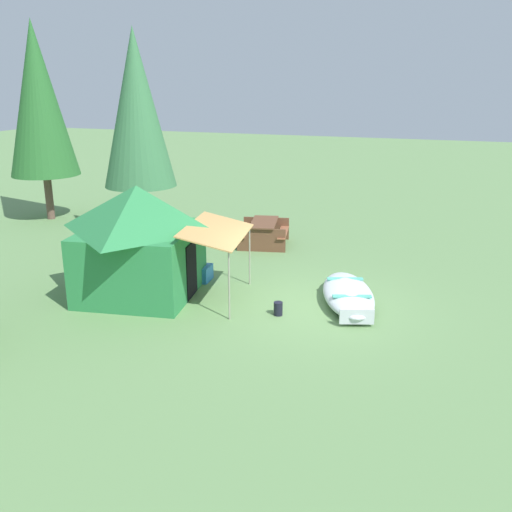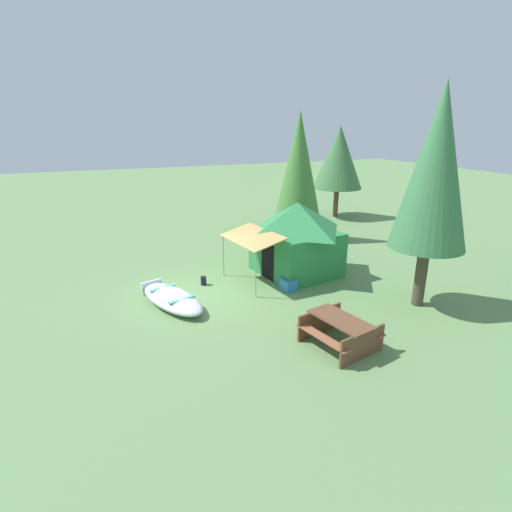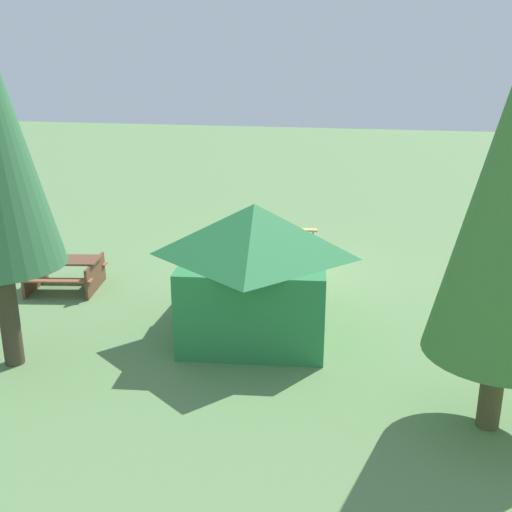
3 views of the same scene
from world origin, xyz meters
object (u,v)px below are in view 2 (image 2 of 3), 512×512
Objects in this scene: canvas_cabin_tent at (297,237)px; fuel_can at (203,281)px; pine_tree_side at (436,169)px; pine_tree_back_right at (339,157)px; picnic_table at (340,329)px; pine_tree_back_left at (299,164)px; cooler_box at (288,284)px; beached_rowboat at (172,298)px.

fuel_can is (-0.19, -3.52, -1.24)m from canvas_cabin_tent.
pine_tree_side is at bearing 29.11° from canvas_cabin_tent.
canvas_cabin_tent is 5.27m from pine_tree_side.
pine_tree_back_right reaches higher than fuel_can.
picnic_table is 15.29m from pine_tree_back_right.
pine_tree_back_left is (-4.13, 2.27, 2.16)m from canvas_cabin_tent.
pine_tree_side is (-1.11, 3.63, 3.68)m from picnic_table.
pine_tree_back_left reaches higher than canvas_cabin_tent.
pine_tree_back_right is at bearing 138.20° from canvas_cabin_tent.
fuel_can is at bearing -55.72° from pine_tree_back_left.
canvas_cabin_tent is at bearing -150.89° from pine_tree_side.
pine_tree_side is (2.58, 3.19, 3.95)m from cooler_box.
beached_rowboat is at bearing -78.22° from canvas_cabin_tent.
canvas_cabin_tent is at bearing 101.78° from beached_rowboat.
beached_rowboat is 0.53× the size of pine_tree_back_left.
pine_tree_side reaches higher than picnic_table.
pine_tree_side is at bearing 51.07° from cooler_box.
cooler_box is 1.90× the size of fuel_can.
fuel_can is (-5.23, -2.08, -0.32)m from picnic_table.
pine_tree_back_left is 8.08m from pine_tree_side.
pine_tree_back_right reaches higher than canvas_cabin_tent.
canvas_cabin_tent is 0.66× the size of pine_tree_side.
fuel_can is 0.06× the size of pine_tree_back_right.
pine_tree_back_left reaches higher than fuel_can.
picnic_table is at bearing -16.01° from canvas_cabin_tent.
beached_rowboat is 5.10m from canvas_cabin_tent.
beached_rowboat is at bearing -94.95° from cooler_box.
pine_tree_back_left is at bearing 149.18° from cooler_box.
pine_tree_back_left is (-3.94, 5.79, 3.40)m from fuel_can.
pine_tree_back_left is 5.61m from pine_tree_back_right.
pine_tree_back_left is 1.13× the size of pine_tree_back_right.
canvas_cabin_tent reaches higher than fuel_can.
pine_tree_side is at bearing 54.22° from fuel_can.
picnic_table is 10.36m from pine_tree_back_left.
pine_tree_back_right is 0.81× the size of pine_tree_side.
picnic_table is (4.02, 3.42, 0.24)m from beached_rowboat.
beached_rowboat is 8.58m from pine_tree_side.
pine_tree_back_right is at bearing 158.35° from pine_tree_side.
pine_tree_back_right reaches higher than picnic_table.
pine_tree_side is at bearing 107.06° from picnic_table.
pine_tree_back_right is at bearing 138.93° from cooler_box.
pine_tree_back_right reaches higher than cooler_box.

